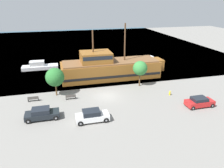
# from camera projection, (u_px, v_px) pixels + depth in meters

# --- Properties ---
(ground_plane) EXTENTS (160.00, 160.00, 0.00)m
(ground_plane) POSITION_uv_depth(u_px,v_px,m) (107.00, 96.00, 35.32)
(ground_plane) COLOR gray
(water_surface) EXTENTS (80.00, 80.00, 0.00)m
(water_surface) POSITION_uv_depth(u_px,v_px,m) (78.00, 44.00, 74.99)
(water_surface) COLOR #33566B
(water_surface) RESTS_ON ground
(pirate_ship) EXTENTS (20.41, 5.73, 10.49)m
(pirate_ship) POSITION_uv_depth(u_px,v_px,m) (109.00, 68.00, 42.90)
(pirate_ship) COLOR brown
(pirate_ship) RESTS_ON water_surface
(moored_boat_dockside) EXTENTS (5.27, 2.29, 1.56)m
(moored_boat_dockside) POSITION_uv_depth(u_px,v_px,m) (150.00, 60.00, 53.63)
(moored_boat_dockside) COLOR navy
(moored_boat_dockside) RESTS_ON water_surface
(moored_boat_outer) EXTENTS (7.75, 2.42, 1.84)m
(moored_boat_outer) POSITION_uv_depth(u_px,v_px,m) (39.00, 66.00, 48.65)
(moored_boat_outer) COLOR silver
(moored_boat_outer) RESTS_ON water_surface
(parked_car_curb_front) EXTENTS (4.34, 1.97, 1.51)m
(parked_car_curb_front) POSITION_uv_depth(u_px,v_px,m) (42.00, 114.00, 28.40)
(parked_car_curb_front) COLOR black
(parked_car_curb_front) RESTS_ON ground_plane
(parked_car_curb_mid) EXTENTS (4.04, 1.87, 1.43)m
(parked_car_curb_mid) POSITION_uv_depth(u_px,v_px,m) (199.00, 102.00, 31.69)
(parked_car_curb_mid) COLOR #B21E1E
(parked_car_curb_mid) RESTS_ON ground_plane
(parked_car_curb_rear) EXTENTS (4.23, 1.84, 1.56)m
(parked_car_curb_rear) POSITION_uv_depth(u_px,v_px,m) (92.00, 116.00, 27.83)
(parked_car_curb_rear) COLOR white
(parked_car_curb_rear) RESTS_ON ground_plane
(fire_hydrant) EXTENTS (0.42, 0.25, 0.76)m
(fire_hydrant) POSITION_uv_depth(u_px,v_px,m) (170.00, 93.00, 35.50)
(fire_hydrant) COLOR yellow
(fire_hydrant) RESTS_ON ground_plane
(bench_promenade_east) EXTENTS (1.56, 0.45, 0.85)m
(bench_promenade_east) POSITION_uv_depth(u_px,v_px,m) (71.00, 97.00, 34.01)
(bench_promenade_east) COLOR #4C4742
(bench_promenade_east) RESTS_ON ground_plane
(bench_promenade_west) EXTENTS (1.59, 0.45, 0.85)m
(bench_promenade_west) POSITION_uv_depth(u_px,v_px,m) (33.00, 99.00, 33.35)
(bench_promenade_west) COLOR #4C4742
(bench_promenade_west) RESTS_ON ground_plane
(tree_row_east) EXTENTS (2.97, 2.97, 4.60)m
(tree_row_east) POSITION_uv_depth(u_px,v_px,m) (55.00, 77.00, 34.53)
(tree_row_east) COLOR brown
(tree_row_east) RESTS_ON ground_plane
(tree_row_mideast) EXTENTS (2.56, 2.56, 4.61)m
(tree_row_mideast) POSITION_uv_depth(u_px,v_px,m) (140.00, 68.00, 38.26)
(tree_row_mideast) COLOR brown
(tree_row_mideast) RESTS_ON ground_plane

